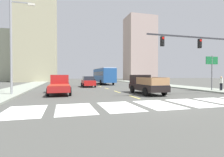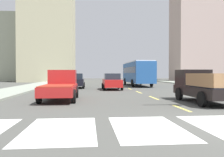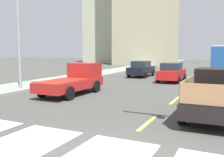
{
  "view_description": "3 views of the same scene",
  "coord_description": "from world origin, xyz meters",
  "px_view_note": "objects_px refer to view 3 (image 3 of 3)",
  "views": [
    {
      "loc": [
        -6.04,
        -10.2,
        1.97
      ],
      "look_at": [
        -0.37,
        9.89,
        1.52
      ],
      "focal_mm": 27.94,
      "sensor_mm": 36.0,
      "label": 1
    },
    {
      "loc": [
        -4.5,
        -7.32,
        1.71
      ],
      "look_at": [
        -2.76,
        10.91,
        1.33
      ],
      "focal_mm": 38.1,
      "sensor_mm": 36.0,
      "label": 2
    },
    {
      "loc": [
        2.92,
        -5.46,
        2.8
      ],
      "look_at": [
        -2.74,
        6.48,
        1.36
      ],
      "focal_mm": 41.19,
      "sensor_mm": 36.0,
      "label": 3
    }
  ],
  "objects_px": {
    "sedan_mid": "(172,72)",
    "sedan_far": "(141,69)",
    "pickup_dark": "(75,80)",
    "streetlight_left": "(20,19)",
    "pickup_stakebed": "(214,94)"
  },
  "relations": [
    {
      "from": "sedan_mid",
      "to": "sedan_far",
      "type": "relative_size",
      "value": 1.0
    },
    {
      "from": "pickup_dark",
      "to": "sedan_far",
      "type": "height_order",
      "value": "pickup_dark"
    },
    {
      "from": "sedan_far",
      "to": "sedan_mid",
      "type": "bearing_deg",
      "value": -37.81
    },
    {
      "from": "pickup_dark",
      "to": "streetlight_left",
      "type": "xyz_separation_m",
      "value": [
        -4.16,
        -0.44,
        4.05
      ]
    },
    {
      "from": "pickup_stakebed",
      "to": "sedan_far",
      "type": "bearing_deg",
      "value": 121.28
    },
    {
      "from": "pickup_dark",
      "to": "streetlight_left",
      "type": "distance_m",
      "value": 5.82
    },
    {
      "from": "sedan_mid",
      "to": "streetlight_left",
      "type": "distance_m",
      "value": 13.5
    },
    {
      "from": "pickup_stakebed",
      "to": "pickup_dark",
      "type": "height_order",
      "value": "same"
    },
    {
      "from": "streetlight_left",
      "to": "sedan_far",
      "type": "bearing_deg",
      "value": 70.75
    },
    {
      "from": "streetlight_left",
      "to": "sedan_mid",
      "type": "bearing_deg",
      "value": 49.12
    },
    {
      "from": "pickup_stakebed",
      "to": "sedan_far",
      "type": "height_order",
      "value": "pickup_stakebed"
    },
    {
      "from": "pickup_dark",
      "to": "sedan_far",
      "type": "xyz_separation_m",
      "value": [
        0.31,
        12.35,
        -0.06
      ]
    },
    {
      "from": "pickup_stakebed",
      "to": "pickup_dark",
      "type": "bearing_deg",
      "value": 167.18
    },
    {
      "from": "pickup_stakebed",
      "to": "sedan_mid",
      "type": "bearing_deg",
      "value": 112.29
    },
    {
      "from": "pickup_stakebed",
      "to": "sedan_mid",
      "type": "xyz_separation_m",
      "value": [
        -4.34,
        11.5,
        -0.08
      ]
    }
  ]
}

